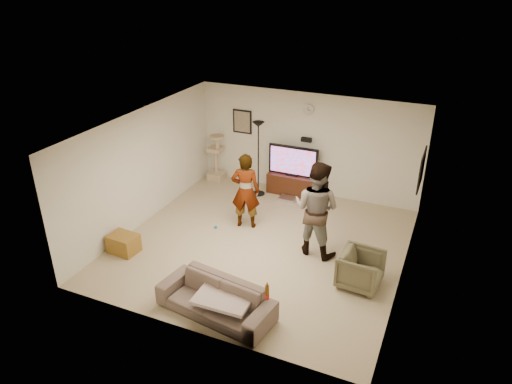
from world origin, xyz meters
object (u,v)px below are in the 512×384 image
at_px(floor_lamp, 258,159).
at_px(cat_tree, 216,157).
at_px(person_left, 245,191).
at_px(side_table, 123,243).
at_px(sofa, 216,299).
at_px(beer_bottle, 267,292).
at_px(armchair, 361,269).
at_px(person_right, 316,209).
at_px(tv_stand, 292,184).
at_px(tv, 293,161).

relative_size(floor_lamp, cat_tree, 1.48).
distance_m(person_left, side_table, 2.69).
relative_size(sofa, beer_bottle, 7.76).
bearing_deg(armchair, beer_bottle, 151.50).
distance_m(floor_lamp, side_table, 3.80).
relative_size(armchair, side_table, 1.31).
relative_size(floor_lamp, sofa, 0.95).
height_order(cat_tree, side_table, cat_tree).
bearing_deg(cat_tree, person_right, -34.26).
distance_m(sofa, armchair, 2.60).
xyz_separation_m(beer_bottle, side_table, (-3.43, 0.90, -0.51)).
xyz_separation_m(sofa, side_table, (-2.54, 0.90, -0.10)).
bearing_deg(side_table, tv_stand, 60.71).
xyz_separation_m(tv, floor_lamp, (-0.75, -0.38, 0.06)).
xyz_separation_m(armchair, side_table, (-4.51, -0.79, -0.15)).
height_order(person_right, side_table, person_right).
bearing_deg(cat_tree, person_left, -47.97).
xyz_separation_m(person_left, person_right, (1.67, -0.39, 0.12)).
distance_m(floor_lamp, sofa, 4.55).
distance_m(tv_stand, side_table, 4.40).
height_order(cat_tree, armchair, cat_tree).
bearing_deg(armchair, person_left, 72.00).
distance_m(tv, side_table, 4.45).
relative_size(tv_stand, beer_bottle, 4.83).
bearing_deg(beer_bottle, side_table, 165.37).
relative_size(floor_lamp, person_right, 0.97).
bearing_deg(person_left, tv_stand, -116.49).
xyz_separation_m(tv_stand, armchair, (2.36, -3.05, 0.08)).
height_order(floor_lamp, cat_tree, floor_lamp).
xyz_separation_m(cat_tree, sofa, (2.49, -4.73, -0.34)).
xyz_separation_m(cat_tree, beer_bottle, (3.39, -4.73, 0.07)).
bearing_deg(armchair, sofa, 134.69).
height_order(cat_tree, beer_bottle, cat_tree).
distance_m(tv_stand, floor_lamp, 1.08).
relative_size(cat_tree, person_left, 0.75).
relative_size(floor_lamp, armchair, 2.52).
distance_m(cat_tree, beer_bottle, 5.82).
bearing_deg(beer_bottle, person_right, 89.68).
bearing_deg(person_right, person_left, -3.59).
distance_m(tv, sofa, 4.78).
relative_size(beer_bottle, side_table, 0.45).
xyz_separation_m(person_right, sofa, (-0.91, -2.41, -0.67)).
bearing_deg(person_right, tv_stand, -51.24).
relative_size(floor_lamp, person_left, 1.11).
distance_m(person_left, person_right, 1.72).
distance_m(person_left, armchair, 3.00).
height_order(person_right, armchair, person_right).
bearing_deg(floor_lamp, armchair, -40.62).
relative_size(person_left, sofa, 0.86).
height_order(beer_bottle, side_table, beer_bottle).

